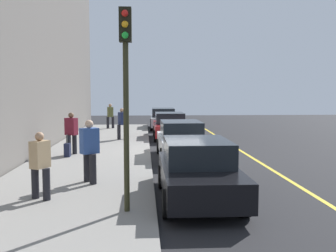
{
  "coord_description": "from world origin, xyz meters",
  "views": [
    {
      "loc": [
        16.64,
        -1.26,
        2.73
      ],
      "look_at": [
        -1.65,
        -0.13,
        1.11
      ],
      "focal_mm": 41.71,
      "sensor_mm": 36.0,
      "label": 1
    }
  ],
  "objects_px": {
    "pedestrian_navy_coat": "(122,123)",
    "pedestrian_burgundy_coat": "(71,132)",
    "pedestrian_tan_coat": "(40,164)",
    "parked_car_red": "(170,126)",
    "parked_car_white": "(181,140)",
    "pedestrian_blue_coat": "(90,149)",
    "traffic_light_pole": "(126,75)",
    "pedestrian_olive_coat": "(110,115)",
    "rolling_suitcase": "(67,150)",
    "parked_car_black": "(198,170)",
    "parked_car_silver": "(163,118)"
  },
  "relations": [
    {
      "from": "parked_car_black",
      "to": "pedestrian_tan_coat",
      "type": "height_order",
      "value": "pedestrian_tan_coat"
    },
    {
      "from": "parked_car_silver",
      "to": "traffic_light_pole",
      "type": "bearing_deg",
      "value": -5.04
    },
    {
      "from": "parked_car_black",
      "to": "traffic_light_pole",
      "type": "relative_size",
      "value": 1.0
    },
    {
      "from": "parked_car_silver",
      "to": "traffic_light_pole",
      "type": "distance_m",
      "value": 20.42
    },
    {
      "from": "parked_car_black",
      "to": "pedestrian_blue_coat",
      "type": "height_order",
      "value": "pedestrian_blue_coat"
    },
    {
      "from": "pedestrian_tan_coat",
      "to": "parked_car_red",
      "type": "bearing_deg",
      "value": 163.03
    },
    {
      "from": "parked_car_silver",
      "to": "pedestrian_olive_coat",
      "type": "height_order",
      "value": "pedestrian_olive_coat"
    },
    {
      "from": "parked_car_red",
      "to": "pedestrian_olive_coat",
      "type": "relative_size",
      "value": 2.46
    },
    {
      "from": "pedestrian_tan_coat",
      "to": "pedestrian_olive_coat",
      "type": "bearing_deg",
      "value": 179.64
    },
    {
      "from": "parked_car_silver",
      "to": "pedestrian_burgundy_coat",
      "type": "relative_size",
      "value": 2.7
    },
    {
      "from": "pedestrian_navy_coat",
      "to": "rolling_suitcase",
      "type": "relative_size",
      "value": 1.88
    },
    {
      "from": "traffic_light_pole",
      "to": "parked_car_white",
      "type": "bearing_deg",
      "value": 165.76
    },
    {
      "from": "parked_car_white",
      "to": "parked_car_black",
      "type": "bearing_deg",
      "value": -1.7
    },
    {
      "from": "parked_car_silver",
      "to": "pedestrian_burgundy_coat",
      "type": "bearing_deg",
      "value": -19.38
    },
    {
      "from": "parked_car_white",
      "to": "pedestrian_navy_coat",
      "type": "xyz_separation_m",
      "value": [
        -5.35,
        -2.72,
        0.29
      ]
    },
    {
      "from": "pedestrian_navy_coat",
      "to": "pedestrian_blue_coat",
      "type": "height_order",
      "value": "pedestrian_blue_coat"
    },
    {
      "from": "pedestrian_olive_coat",
      "to": "traffic_light_pole",
      "type": "distance_m",
      "value": 19.53
    },
    {
      "from": "traffic_light_pole",
      "to": "parked_car_red",
      "type": "bearing_deg",
      "value": 172.45
    },
    {
      "from": "pedestrian_navy_coat",
      "to": "pedestrian_tan_coat",
      "type": "xyz_separation_m",
      "value": [
        11.78,
        -1.29,
        -0.03
      ]
    },
    {
      "from": "pedestrian_navy_coat",
      "to": "pedestrian_tan_coat",
      "type": "bearing_deg",
      "value": -6.26
    },
    {
      "from": "pedestrian_olive_coat",
      "to": "traffic_light_pole",
      "type": "xyz_separation_m",
      "value": [
        19.32,
        1.99,
        2.0
      ]
    },
    {
      "from": "pedestrian_tan_coat",
      "to": "traffic_light_pole",
      "type": "xyz_separation_m",
      "value": [
        1.07,
        2.1,
        2.05
      ]
    },
    {
      "from": "parked_car_white",
      "to": "parked_car_black",
      "type": "relative_size",
      "value": 1.0
    },
    {
      "from": "pedestrian_burgundy_coat",
      "to": "pedestrian_blue_coat",
      "type": "bearing_deg",
      "value": 15.78
    },
    {
      "from": "traffic_light_pole",
      "to": "pedestrian_blue_coat",
      "type": "bearing_deg",
      "value": -156.87
    },
    {
      "from": "parked_car_silver",
      "to": "pedestrian_tan_coat",
      "type": "height_order",
      "value": "pedestrian_tan_coat"
    },
    {
      "from": "parked_car_silver",
      "to": "pedestrian_navy_coat",
      "type": "bearing_deg",
      "value": -19.43
    },
    {
      "from": "rolling_suitcase",
      "to": "pedestrian_burgundy_coat",
      "type": "bearing_deg",
      "value": 171.43
    },
    {
      "from": "parked_car_red",
      "to": "pedestrian_burgundy_coat",
      "type": "height_order",
      "value": "pedestrian_burgundy_coat"
    },
    {
      "from": "pedestrian_navy_coat",
      "to": "rolling_suitcase",
      "type": "height_order",
      "value": "pedestrian_navy_coat"
    },
    {
      "from": "parked_car_black",
      "to": "pedestrian_olive_coat",
      "type": "relative_size",
      "value": 2.51
    },
    {
      "from": "parked_car_white",
      "to": "parked_car_black",
      "type": "distance_m",
      "value": 6.19
    },
    {
      "from": "parked_car_white",
      "to": "traffic_light_pole",
      "type": "bearing_deg",
      "value": -14.24
    },
    {
      "from": "parked_car_white",
      "to": "pedestrian_blue_coat",
      "type": "distance_m",
      "value": 5.7
    },
    {
      "from": "pedestrian_tan_coat",
      "to": "rolling_suitcase",
      "type": "height_order",
      "value": "pedestrian_tan_coat"
    },
    {
      "from": "parked_car_red",
      "to": "traffic_light_pole",
      "type": "height_order",
      "value": "traffic_light_pole"
    },
    {
      "from": "pedestrian_blue_coat",
      "to": "traffic_light_pole",
      "type": "bearing_deg",
      "value": 23.13
    },
    {
      "from": "pedestrian_burgundy_coat",
      "to": "traffic_light_pole",
      "type": "xyz_separation_m",
      "value": [
        7.77,
        2.59,
        2.0
      ]
    },
    {
      "from": "parked_car_white",
      "to": "traffic_light_pole",
      "type": "height_order",
      "value": "traffic_light_pole"
    },
    {
      "from": "parked_car_red",
      "to": "parked_car_black",
      "type": "xyz_separation_m",
      "value": [
        12.76,
        -0.14,
        0.0
      ]
    },
    {
      "from": "parked_car_red",
      "to": "pedestrian_tan_coat",
      "type": "height_order",
      "value": "pedestrian_tan_coat"
    },
    {
      "from": "parked_car_white",
      "to": "pedestrian_burgundy_coat",
      "type": "xyz_separation_m",
      "value": [
        -0.27,
        -4.5,
        0.32
      ]
    },
    {
      "from": "parked_car_silver",
      "to": "parked_car_black",
      "type": "xyz_separation_m",
      "value": [
        18.89,
        -0.06,
        -0.0
      ]
    },
    {
      "from": "parked_car_black",
      "to": "pedestrian_navy_coat",
      "type": "bearing_deg",
      "value": -167.62
    },
    {
      "from": "parked_car_black",
      "to": "pedestrian_tan_coat",
      "type": "distance_m",
      "value": 3.84
    },
    {
      "from": "pedestrian_navy_coat",
      "to": "pedestrian_blue_coat",
      "type": "xyz_separation_m",
      "value": [
        10.14,
        -0.35,
        0.06
      ]
    },
    {
      "from": "pedestrian_navy_coat",
      "to": "pedestrian_burgundy_coat",
      "type": "height_order",
      "value": "pedestrian_burgundy_coat"
    },
    {
      "from": "parked_car_black",
      "to": "pedestrian_burgundy_coat",
      "type": "relative_size",
      "value": 2.5
    },
    {
      "from": "parked_car_black",
      "to": "traffic_light_pole",
      "type": "bearing_deg",
      "value": -52.57
    },
    {
      "from": "pedestrian_blue_coat",
      "to": "traffic_light_pole",
      "type": "distance_m",
      "value": 3.55
    }
  ]
}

